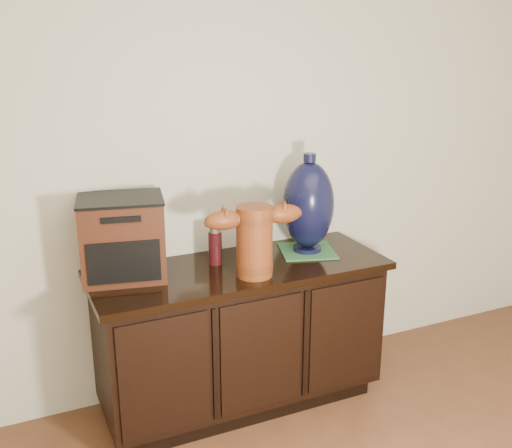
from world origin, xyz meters
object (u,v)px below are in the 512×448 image
terracotta_vessel (254,237)px  tv_radio (123,238)px  sideboard (240,334)px  lamp_base (308,205)px  spray_can (215,245)px

terracotta_vessel → tv_radio: tv_radio is taller
sideboard → terracotta_vessel: bearing=-82.9°
sideboard → terracotta_vessel: 0.57m
lamp_base → spray_can: lamp_base is taller
lamp_base → tv_radio: bearing=176.8°
terracotta_vessel → spray_can: size_ratio=2.45×
sideboard → spray_can: 0.48m
lamp_base → spray_can: (-0.50, 0.03, -0.16)m
sideboard → tv_radio: 0.78m
tv_radio → terracotta_vessel: bearing=-11.4°
terracotta_vessel → tv_radio: bearing=160.7°
sideboard → tv_radio: (-0.54, 0.10, 0.56)m
sideboard → tv_radio: size_ratio=3.36×
sideboard → spray_can: size_ratio=7.52×
tv_radio → spray_can: 0.45m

